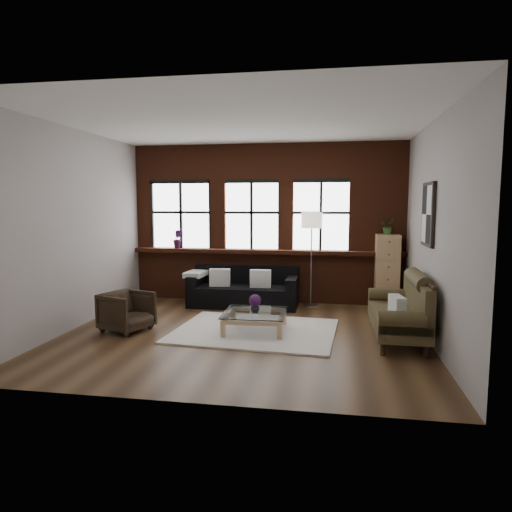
% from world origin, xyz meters
% --- Properties ---
extents(floor, '(5.50, 5.50, 0.00)m').
position_xyz_m(floor, '(0.00, 0.00, 0.00)').
color(floor, '#402917').
rests_on(floor, ground).
extents(ceiling, '(5.50, 5.50, 0.00)m').
position_xyz_m(ceiling, '(0.00, 0.00, 3.20)').
color(ceiling, white).
rests_on(ceiling, ground).
extents(wall_back, '(5.50, 0.00, 5.50)m').
position_xyz_m(wall_back, '(0.00, 2.50, 1.60)').
color(wall_back, '#A7A09B').
rests_on(wall_back, ground).
extents(wall_front, '(5.50, 0.00, 5.50)m').
position_xyz_m(wall_front, '(0.00, -2.50, 1.60)').
color(wall_front, '#A7A09B').
rests_on(wall_front, ground).
extents(wall_left, '(0.00, 5.00, 5.00)m').
position_xyz_m(wall_left, '(-2.75, 0.00, 1.60)').
color(wall_left, '#A7A09B').
rests_on(wall_left, ground).
extents(wall_right, '(0.00, 5.00, 5.00)m').
position_xyz_m(wall_right, '(2.75, 0.00, 1.60)').
color(wall_right, '#A7A09B').
rests_on(wall_right, ground).
extents(brick_backwall, '(5.50, 0.12, 3.20)m').
position_xyz_m(brick_backwall, '(0.00, 2.44, 1.60)').
color(brick_backwall, '#572514').
rests_on(brick_backwall, floor).
extents(sill_ledge, '(5.50, 0.30, 0.08)m').
position_xyz_m(sill_ledge, '(0.00, 2.35, 1.04)').
color(sill_ledge, '#572514').
rests_on(sill_ledge, brick_backwall).
extents(window_left, '(1.38, 0.10, 1.50)m').
position_xyz_m(window_left, '(-1.80, 2.45, 1.75)').
color(window_left, black).
rests_on(window_left, brick_backwall).
extents(window_mid, '(1.38, 0.10, 1.50)m').
position_xyz_m(window_mid, '(-0.30, 2.45, 1.75)').
color(window_mid, black).
rests_on(window_mid, brick_backwall).
extents(window_right, '(1.38, 0.10, 1.50)m').
position_xyz_m(window_right, '(1.10, 2.45, 1.75)').
color(window_right, black).
rests_on(window_right, brick_backwall).
extents(wall_poster, '(0.05, 0.74, 0.94)m').
position_xyz_m(wall_poster, '(2.72, 0.30, 1.85)').
color(wall_poster, black).
rests_on(wall_poster, wall_right).
extents(shag_rug, '(2.61, 2.12, 0.03)m').
position_xyz_m(shag_rug, '(0.16, 0.17, 0.01)').
color(shag_rug, silver).
rests_on(shag_rug, floor).
extents(dark_sofa, '(2.11, 0.85, 0.76)m').
position_xyz_m(dark_sofa, '(-0.37, 1.90, 0.38)').
color(dark_sofa, black).
rests_on(dark_sofa, floor).
extents(pillow_a, '(0.42, 0.20, 0.34)m').
position_xyz_m(pillow_a, '(-0.82, 1.80, 0.57)').
color(pillow_a, silver).
rests_on(pillow_a, dark_sofa).
extents(pillow_b, '(0.41, 0.16, 0.34)m').
position_xyz_m(pillow_b, '(-0.01, 1.80, 0.57)').
color(pillow_b, silver).
rests_on(pillow_b, dark_sofa).
extents(vintage_settee, '(0.81, 1.82, 0.97)m').
position_xyz_m(vintage_settee, '(2.30, 0.10, 0.49)').
color(vintage_settee, '#42381E').
rests_on(vintage_settee, floor).
extents(pillow_settee, '(0.20, 0.40, 0.34)m').
position_xyz_m(pillow_settee, '(2.22, -0.45, 0.59)').
color(pillow_settee, silver).
rests_on(pillow_settee, vintage_settee).
extents(armchair, '(0.88, 0.86, 0.63)m').
position_xyz_m(armchair, '(-1.85, -0.14, 0.31)').
color(armchair, black).
rests_on(armchair, floor).
extents(coffee_table, '(1.00, 1.00, 0.33)m').
position_xyz_m(coffee_table, '(0.16, 0.16, 0.15)').
color(coffee_table, tan).
rests_on(coffee_table, shag_rug).
extents(vase, '(0.16, 0.16, 0.15)m').
position_xyz_m(vase, '(0.16, 0.16, 0.39)').
color(vase, '#B2B2B2').
rests_on(vase, coffee_table).
extents(flowers, '(0.19, 0.19, 0.19)m').
position_xyz_m(flowers, '(0.16, 0.16, 0.50)').
color(flowers, '#451A4C').
rests_on(flowers, vase).
extents(drawer_chest, '(0.44, 0.44, 1.42)m').
position_xyz_m(drawer_chest, '(2.38, 2.18, 0.71)').
color(drawer_chest, tan).
rests_on(drawer_chest, floor).
extents(potted_plant_top, '(0.33, 0.30, 0.32)m').
position_xyz_m(potted_plant_top, '(2.38, 2.18, 1.58)').
color(potted_plant_top, '#2D5923').
rests_on(potted_plant_top, drawer_chest).
extents(floor_lamp, '(0.40, 0.40, 1.99)m').
position_xyz_m(floor_lamp, '(0.94, 2.13, 1.00)').
color(floor_lamp, '#A5A5A8').
rests_on(floor_lamp, floor).
extents(sill_plant, '(0.22, 0.18, 0.39)m').
position_xyz_m(sill_plant, '(-1.84, 2.32, 1.28)').
color(sill_plant, '#451A4C').
rests_on(sill_plant, sill_ledge).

